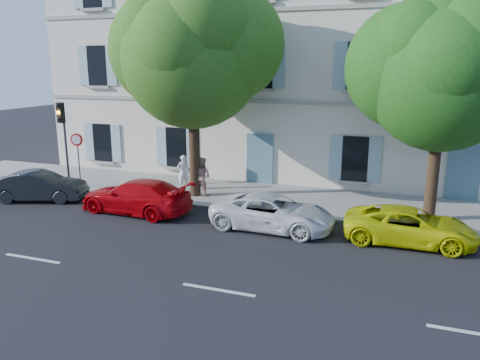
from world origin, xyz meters
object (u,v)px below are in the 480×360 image
at_px(pedestrian_a, 183,172).
at_px(car_red_coupe, 136,196).
at_px(tree_left, 192,58).
at_px(car_yellow_supercar, 410,226).
at_px(road_sign, 78,149).
at_px(tree_right, 443,76).
at_px(car_white_coupe, 273,212).
at_px(traffic_light, 63,126).
at_px(car_dark_sedan, 39,186).
at_px(pedestrian_b, 202,176).

bearing_deg(pedestrian_a, car_red_coupe, 41.96).
bearing_deg(car_red_coupe, tree_left, 156.58).
xyz_separation_m(car_yellow_supercar, pedestrian_a, (-9.69, 3.18, 0.35)).
relative_size(tree_left, road_sign, 3.58).
relative_size(car_red_coupe, tree_right, 0.57).
relative_size(car_white_coupe, car_yellow_supercar, 1.04).
bearing_deg(tree_left, traffic_light, -173.84).
bearing_deg(tree_right, car_white_coupe, -154.58).
relative_size(car_red_coupe, traffic_light, 1.17).
relative_size(car_dark_sedan, car_yellow_supercar, 0.92).
bearing_deg(car_dark_sedan, car_white_coupe, -109.63).
relative_size(car_yellow_supercar, tree_left, 0.47).
bearing_deg(car_red_coupe, car_white_coupe, 93.90).
xyz_separation_m(car_red_coupe, car_white_coupe, (5.55, -0.03, -0.05)).
xyz_separation_m(traffic_light, pedestrian_b, (6.44, 0.85, -1.97)).
distance_m(tree_left, pedestrian_a, 5.13).
distance_m(tree_left, pedestrian_b, 4.95).
relative_size(car_dark_sedan, road_sign, 1.53).
relative_size(car_white_coupe, tree_left, 0.48).
distance_m(traffic_light, road_sign, 1.18).
distance_m(car_red_coupe, tree_left, 6.01).
relative_size(car_red_coupe, road_sign, 1.81).
xyz_separation_m(car_red_coupe, tree_right, (10.76, 2.45, 4.61)).
relative_size(tree_left, pedestrian_a, 5.72).
relative_size(tree_right, pedestrian_a, 5.09).
distance_m(car_white_coupe, car_yellow_supercar, 4.56).
bearing_deg(pedestrian_a, tree_left, 100.11).
bearing_deg(pedestrian_b, car_white_coupe, 158.77).
height_order(car_red_coupe, traffic_light, traffic_light).
bearing_deg(pedestrian_b, road_sign, 20.94).
height_order(car_yellow_supercar, road_sign, road_sign).
bearing_deg(pedestrian_a, car_dark_sedan, -8.81).
height_order(car_dark_sedan, road_sign, road_sign).
bearing_deg(pedestrian_a, car_yellow_supercar, 120.85).
height_order(road_sign, pedestrian_b, road_sign).
bearing_deg(car_white_coupe, pedestrian_a, 58.81).
xyz_separation_m(car_dark_sedan, pedestrian_a, (5.18, 3.26, 0.30)).
bearing_deg(tree_right, car_dark_sedan, -171.31).
bearing_deg(pedestrian_b, tree_right, -167.94).
xyz_separation_m(tree_left, pedestrian_b, (0.25, 0.18, -4.94)).
height_order(car_yellow_supercar, pedestrian_b, pedestrian_b).
bearing_deg(road_sign, car_yellow_supercar, -7.52).
bearing_deg(car_red_coupe, traffic_light, -107.40).
relative_size(road_sign, pedestrian_b, 1.51).
bearing_deg(pedestrian_b, tree_left, 49.27).
xyz_separation_m(tree_right, pedestrian_a, (-10.34, 0.88, -4.33)).
bearing_deg(car_white_coupe, road_sign, 80.05).
height_order(car_red_coupe, tree_left, tree_left).
bearing_deg(car_dark_sedan, pedestrian_b, -86.22).
height_order(traffic_light, pedestrian_b, traffic_light).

